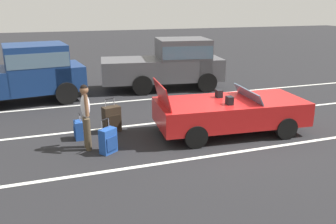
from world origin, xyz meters
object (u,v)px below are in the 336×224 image
object	(u,v)px
convertible_car	(237,112)
suitcase_small_carryon	(78,130)
suitcase_large_black	(112,119)
parked_pickup_truck_near	(171,63)
parked_pickup_truck_far	(23,73)
suitcase_medium_bright	(108,141)
traveler_person	(86,113)

from	to	relation	value
convertible_car	suitcase_small_carryon	xyz separation A→B (m)	(-4.29, 0.84, -0.34)
suitcase_large_black	suitcase_small_carryon	world-z (taller)	suitcase_large_black
parked_pickup_truck_near	suitcase_large_black	bearing A→B (deg)	-119.05
parked_pickup_truck_near	parked_pickup_truck_far	size ratio (longest dim) A/B	1.00
parked_pickup_truck_near	parked_pickup_truck_far	bearing A→B (deg)	-168.93
suitcase_medium_bright	parked_pickup_truck_near	bearing A→B (deg)	113.47
suitcase_medium_bright	traveler_person	size ratio (longest dim) A/B	0.52
parked_pickup_truck_near	parked_pickup_truck_far	world-z (taller)	same
traveler_person	parked_pickup_truck_far	xyz separation A→B (m)	(-1.72, 5.09, 0.18)
convertible_car	suitcase_small_carryon	world-z (taller)	convertible_car
suitcase_large_black	parked_pickup_truck_near	world-z (taller)	parked_pickup_truck_near
convertible_car	suitcase_medium_bright	world-z (taller)	convertible_car
suitcase_medium_bright	traveler_person	distance (m)	0.87
suitcase_large_black	parked_pickup_truck_near	xyz separation A→B (m)	(3.32, 4.43, 0.74)
suitcase_large_black	traveler_person	xyz separation A→B (m)	(-0.78, -1.00, 0.56)
suitcase_large_black	suitcase_small_carryon	size ratio (longest dim) A/B	1.38
convertible_car	traveler_person	world-z (taller)	traveler_person
suitcase_large_black	suitcase_medium_bright	xyz separation A→B (m)	(-0.33, -1.41, -0.06)
suitcase_small_carryon	parked_pickup_truck_near	xyz separation A→B (m)	(4.26, 4.70, 0.86)
suitcase_large_black	traveler_person	distance (m)	1.38
suitcase_medium_bright	parked_pickup_truck_far	xyz separation A→B (m)	(-2.17, 5.51, 0.80)
convertible_car	suitcase_large_black	distance (m)	3.53
suitcase_small_carryon	convertible_car	bearing A→B (deg)	165.27
convertible_car	parked_pickup_truck_far	bearing A→B (deg)	142.91
suitcase_small_carryon	parked_pickup_truck_near	size ratio (longest dim) A/B	0.13
parked_pickup_truck_near	convertible_car	bearing A→B (deg)	-81.98
traveler_person	parked_pickup_truck_far	bearing A→B (deg)	104.64
convertible_car	suitcase_small_carryon	size ratio (longest dim) A/B	6.09
suitcase_large_black	suitcase_medium_bright	size ratio (longest dim) A/B	1.12
suitcase_medium_bright	traveler_person	bearing A→B (deg)	-167.34
suitcase_medium_bright	parked_pickup_truck_far	world-z (taller)	parked_pickup_truck_far
parked_pickup_truck_near	suitcase_medium_bright	bearing A→B (deg)	-114.18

